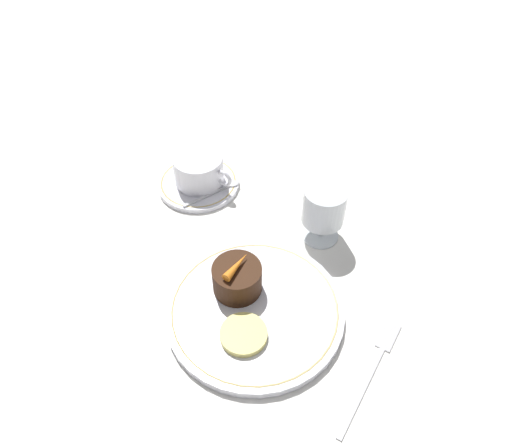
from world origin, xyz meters
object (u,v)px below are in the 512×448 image
dinner_plate (255,310)px  coffee_cup (199,169)px  wine_glass (324,209)px  dessert_cake (238,278)px  fork (375,363)px

dinner_plate → coffee_cup: coffee_cup is taller
dinner_plate → wine_glass: (0.02, 0.19, 0.06)m
wine_glass → dessert_cake: size_ratio=1.41×
fork → coffee_cup: bearing=157.1°
coffee_cup → wine_glass: 0.25m
wine_glass → fork: (0.17, -0.18, -0.06)m
dinner_plate → wine_glass: 0.20m
coffee_cup → wine_glass: bearing=-0.2°
dinner_plate → fork: dinner_plate is taller
dessert_cake → fork: bearing=-1.5°
wine_glass → dessert_cake: bearing=-108.8°
dinner_plate → fork: (0.19, 0.01, -0.01)m
coffee_cup → fork: bearing=-22.9°
coffee_cup → dinner_plate: bearing=-39.3°
dessert_cake → wine_glass: bearing=71.2°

